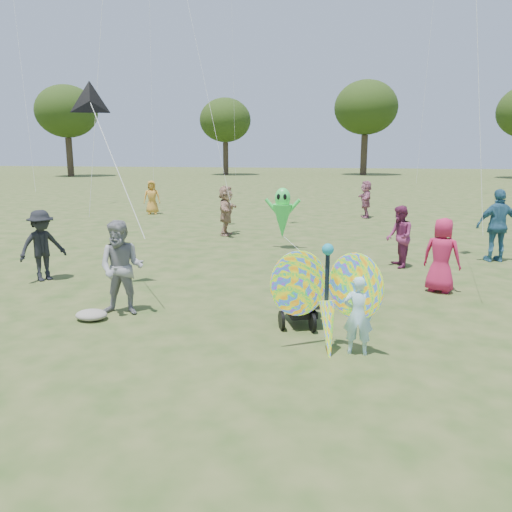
{
  "coord_description": "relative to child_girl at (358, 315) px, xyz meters",
  "views": [
    {
      "loc": [
        1.33,
        -6.1,
        2.73
      ],
      "look_at": [
        -0.2,
        1.5,
        1.1
      ],
      "focal_mm": 35.0,
      "sensor_mm": 36.0,
      "label": 1
    }
  ],
  "objects": [
    {
      "name": "butterfly_kite",
      "position": [
        -0.42,
        -0.01,
        0.21
      ],
      "size": [
        1.74,
        0.75,
        1.72
      ],
      "color": "orange",
      "rests_on": "ground"
    },
    {
      "name": "delta_kite_rig",
      "position": [
        -5.01,
        2.25,
        3.06
      ],
      "size": [
        1.96,
        1.53,
        2.75
      ],
      "color": "black",
      "rests_on": "ground"
    },
    {
      "name": "crowd_e",
      "position": [
        0.95,
        5.54,
        0.19
      ],
      "size": [
        0.69,
        0.81,
        1.48
      ],
      "primitive_type": "imported",
      "rotation": [
        0.0,
        0.0,
        4.9
      ],
      "color": "#7F2A57",
      "rests_on": "ground"
    },
    {
      "name": "crowd_c",
      "position": [
        3.41,
        6.69,
        0.36
      ],
      "size": [
        1.14,
        0.65,
        1.83
      ],
      "primitive_type": "imported",
      "rotation": [
        0.0,
        0.0,
        3.34
      ],
      "color": "#2F6382",
      "rests_on": "ground"
    },
    {
      "name": "crowd_a",
      "position": [
        1.6,
        3.49,
        0.18
      ],
      "size": [
        0.85,
        0.71,
        1.48
      ],
      "primitive_type": "imported",
      "rotation": [
        0.0,
        0.0,
        2.74
      ],
      "color": "#B71D48",
      "rests_on": "ground"
    },
    {
      "name": "adult_man",
      "position": [
        -3.91,
        0.96,
        0.25
      ],
      "size": [
        0.85,
        0.7,
        1.61
      ],
      "primitive_type": "imported",
      "rotation": [
        0.0,
        0.0,
        0.11
      ],
      "color": "gray",
      "rests_on": "ground"
    },
    {
      "name": "ground",
      "position": [
        -1.42,
        -0.5,
        -0.55
      ],
      "size": [
        160.0,
        160.0,
        0.0
      ],
      "primitive_type": "plane",
      "color": "#51592B",
      "rests_on": "ground"
    },
    {
      "name": "crowd_j",
      "position": [
        0.3,
        14.82,
        0.22
      ],
      "size": [
        0.64,
        1.48,
        1.54
      ],
      "primitive_type": "imported",
      "rotation": [
        0.0,
        0.0,
        4.85
      ],
      "color": "#AD637E",
      "rests_on": "ground"
    },
    {
      "name": "alien_kite",
      "position": [
        -2.11,
        7.28,
        0.42
      ],
      "size": [
        1.12,
        0.69,
        1.74
      ],
      "color": "#37EA53",
      "rests_on": "ground"
    },
    {
      "name": "crowd_d",
      "position": [
        -4.29,
        9.27,
        0.27
      ],
      "size": [
        0.59,
        1.55,
        1.64
      ],
      "primitive_type": "imported",
      "rotation": [
        0.0,
        0.0,
        1.64
      ],
      "color": "tan",
      "rests_on": "ground"
    },
    {
      "name": "tree_line",
      "position": [
        2.25,
        44.5,
        6.31
      ],
      "size": [
        91.78,
        33.6,
        10.79
      ],
      "color": "#3A2D21",
      "rests_on": "ground"
    },
    {
      "name": "crowd_b",
      "position": [
        -6.62,
        2.74,
        0.21
      ],
      "size": [
        1.02,
        1.13,
        1.52
      ],
      "primitive_type": "imported",
      "rotation": [
        0.0,
        0.0,
        0.98
      ],
      "color": "black",
      "rests_on": "ground"
    },
    {
      "name": "grey_bag",
      "position": [
        -4.31,
        0.57,
        -0.47
      ],
      "size": [
        0.53,
        0.43,
        0.17
      ],
      "primitive_type": "ellipsoid",
      "color": "gray",
      "rests_on": "ground"
    },
    {
      "name": "child_girl",
      "position": [
        0.0,
        0.0,
        0.0
      ],
      "size": [
        0.41,
        0.27,
        1.11
      ],
      "primitive_type": "imported",
      "rotation": [
        0.0,
        0.0,
        3.13
      ],
      "color": "#A9DDEF",
      "rests_on": "ground"
    },
    {
      "name": "jogging_stroller",
      "position": [
        -0.91,
        1.13,
        0.06
      ],
      "size": [
        0.74,
        1.14,
        1.09
      ],
      "rotation": [
        0.0,
        0.0,
        0.37
      ],
      "color": "black",
      "rests_on": "ground"
    },
    {
      "name": "crowd_g",
      "position": [
        -8.95,
        14.15,
        0.18
      ],
      "size": [
        0.84,
        0.69,
        1.48
      ],
      "primitive_type": "imported",
      "rotation": [
        0.0,
        0.0,
        0.35
      ],
      "color": "gold",
      "rests_on": "ground"
    }
  ]
}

